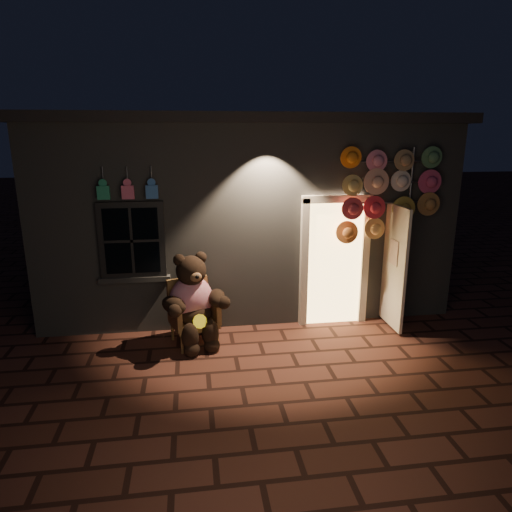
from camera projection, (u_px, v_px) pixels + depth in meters
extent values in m
plane|color=#582C21|center=(269.00, 369.00, 6.30)|extent=(60.00, 60.00, 0.00)
cube|color=slate|center=(238.00, 206.00, 9.69)|extent=(7.00, 5.00, 3.30)
cube|color=black|center=(237.00, 121.00, 9.24)|extent=(7.30, 5.30, 0.16)
cube|color=black|center=(132.00, 240.00, 7.03)|extent=(1.00, 0.10, 1.20)
cube|color=black|center=(132.00, 241.00, 7.00)|extent=(0.82, 0.06, 1.02)
cube|color=slate|center=(135.00, 279.00, 7.20)|extent=(1.10, 0.14, 0.08)
cube|color=#EFBE6B|center=(334.00, 263.00, 7.62)|extent=(0.92, 0.10, 2.10)
cube|color=beige|center=(304.00, 265.00, 7.52)|extent=(0.12, 0.12, 2.20)
cube|color=beige|center=(364.00, 262.00, 7.66)|extent=(0.12, 0.12, 2.20)
cube|color=beige|center=(337.00, 199.00, 7.30)|extent=(1.16, 0.12, 0.12)
cube|color=beige|center=(394.00, 267.00, 7.38)|extent=(0.05, 0.80, 2.00)
cube|color=#25875F|center=(104.00, 193.00, 6.71)|extent=(0.18, 0.07, 0.20)
cylinder|color=#59595E|center=(103.00, 175.00, 6.70)|extent=(0.02, 0.02, 0.25)
cube|color=#D05576|center=(128.00, 192.00, 6.76)|extent=(0.18, 0.07, 0.20)
cylinder|color=#59595E|center=(127.00, 175.00, 6.75)|extent=(0.02, 0.02, 0.25)
cube|color=#3164AD|center=(152.00, 192.00, 6.81)|extent=(0.18, 0.07, 0.20)
cylinder|color=#59595E|center=(151.00, 175.00, 6.80)|extent=(0.02, 0.02, 0.25)
cube|color=olive|center=(194.00, 323.00, 6.99)|extent=(0.80, 0.77, 0.09)
cube|color=olive|center=(188.00, 297.00, 7.15)|extent=(0.63, 0.27, 0.64)
cube|color=olive|center=(175.00, 315.00, 6.80)|extent=(0.24, 0.55, 0.37)
cube|color=olive|center=(213.00, 308.00, 7.06)|extent=(0.24, 0.55, 0.37)
cylinder|color=olive|center=(182.00, 344.00, 6.70)|extent=(0.05, 0.05, 0.29)
cylinder|color=olive|center=(217.00, 337.00, 6.94)|extent=(0.05, 0.05, 0.29)
cylinder|color=olive|center=(173.00, 331.00, 7.15)|extent=(0.05, 0.05, 0.29)
cylinder|color=olive|center=(206.00, 325.00, 7.38)|extent=(0.05, 0.05, 0.29)
ellipsoid|color=#CD1541|center=(191.00, 299.00, 6.94)|extent=(0.80, 0.72, 0.70)
ellipsoid|color=black|center=(193.00, 313.00, 6.92)|extent=(0.67, 0.62, 0.33)
sphere|color=black|center=(191.00, 271.00, 6.77)|extent=(0.57, 0.57, 0.45)
sphere|color=black|center=(179.00, 260.00, 6.68)|extent=(0.18, 0.18, 0.18)
sphere|color=black|center=(201.00, 257.00, 6.82)|extent=(0.18, 0.18, 0.18)
ellipsoid|color=brown|center=(196.00, 277.00, 6.60)|extent=(0.21, 0.17, 0.14)
ellipsoid|color=black|center=(174.00, 305.00, 6.60)|extent=(0.49, 0.52, 0.26)
ellipsoid|color=black|center=(217.00, 298.00, 6.88)|extent=(0.27, 0.47, 0.26)
ellipsoid|color=black|center=(190.00, 337.00, 6.66)|extent=(0.26, 0.26, 0.44)
ellipsoid|color=black|center=(210.00, 333.00, 6.79)|extent=(0.26, 0.26, 0.44)
sphere|color=black|center=(192.00, 350.00, 6.66)|extent=(0.24, 0.24, 0.24)
sphere|color=black|center=(212.00, 345.00, 6.79)|extent=(0.24, 0.24, 0.24)
cylinder|color=yellow|center=(200.00, 321.00, 6.67)|extent=(0.23, 0.15, 0.21)
cylinder|color=#59595E|center=(406.00, 238.00, 7.58)|extent=(0.04, 0.04, 2.93)
cylinder|color=#59595E|center=(394.00, 161.00, 7.19)|extent=(1.30, 0.03, 0.03)
cylinder|color=#59595E|center=(393.00, 182.00, 7.28)|extent=(1.30, 0.03, 0.03)
cylinder|color=#59595E|center=(391.00, 202.00, 7.36)|extent=(1.30, 0.03, 0.03)
cylinder|color=orange|center=(352.00, 158.00, 7.02)|extent=(0.37, 0.11, 0.37)
cylinder|color=pink|center=(379.00, 158.00, 7.05)|extent=(0.37, 0.11, 0.37)
cylinder|color=#9C7C56|center=(407.00, 158.00, 7.08)|extent=(0.37, 0.11, 0.37)
cylinder|color=#4E8255|center=(431.00, 158.00, 7.20)|extent=(0.37, 0.11, 0.37)
cylinder|color=#D7B665|center=(351.00, 183.00, 7.09)|extent=(0.37, 0.11, 0.37)
cylinder|color=#E6A58C|center=(378.00, 183.00, 7.12)|extent=(0.37, 0.11, 0.37)
cylinder|color=beige|center=(403.00, 182.00, 7.24)|extent=(0.37, 0.11, 0.37)
cylinder|color=#D84673|center=(429.00, 182.00, 7.27)|extent=(0.37, 0.11, 0.37)
cylinder|color=#CD3A47|center=(350.00, 208.00, 7.16)|extent=(0.37, 0.11, 0.37)
cylinder|color=#C52A3F|center=(375.00, 207.00, 7.28)|extent=(0.37, 0.11, 0.37)
cylinder|color=gold|center=(402.00, 206.00, 7.31)|extent=(0.37, 0.11, 0.37)
cylinder|color=#A06C3A|center=(428.00, 206.00, 7.34)|extent=(0.37, 0.11, 0.37)
cylinder|color=#CA7231|center=(348.00, 231.00, 7.32)|extent=(0.37, 0.11, 0.37)
cylinder|color=#FBBA67|center=(374.00, 230.00, 7.35)|extent=(0.37, 0.11, 0.37)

